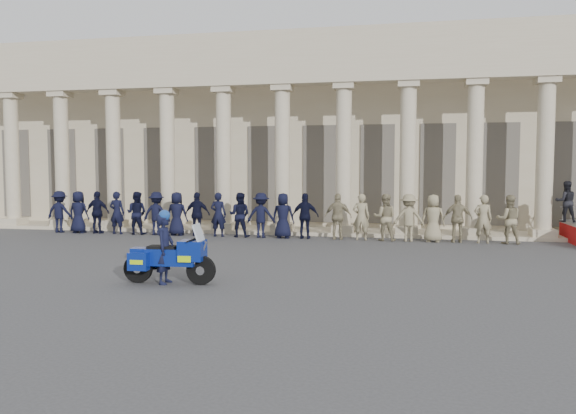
{
  "coord_description": "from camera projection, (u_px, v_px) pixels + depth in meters",
  "views": [
    {
      "loc": [
        3.69,
        -15.33,
        2.83
      ],
      "look_at": [
        0.19,
        1.87,
        1.6
      ],
      "focal_mm": 35.0,
      "sensor_mm": 36.0,
      "label": 1
    }
  ],
  "objects": [
    {
      "name": "ground",
      "position": [
        268.0,
        268.0,
        15.92
      ],
      "size": [
        90.0,
        90.0,
        0.0
      ],
      "primitive_type": "plane",
      "color": "#3B3B3D",
      "rests_on": "ground"
    },
    {
      "name": "building",
      "position": [
        332.0,
        136.0,
        30.01
      ],
      "size": [
        40.0,
        12.5,
        9.0
      ],
      "color": "#B8A98A",
      "rests_on": "ground"
    },
    {
      "name": "officer_rank",
      "position": [
        259.0,
        215.0,
        22.71
      ],
      "size": [
        19.6,
        0.69,
        1.82
      ],
      "color": "black",
      "rests_on": "ground"
    },
    {
      "name": "motorcycle",
      "position": [
        170.0,
        258.0,
        13.66
      ],
      "size": [
        2.32,
        0.96,
        1.49
      ],
      "rotation": [
        0.0,
        0.0,
        0.05
      ],
      "color": "black",
      "rests_on": "ground"
    },
    {
      "name": "rider",
      "position": [
        165.0,
        247.0,
        13.66
      ],
      "size": [
        0.44,
        0.65,
        1.81
      ],
      "rotation": [
        0.0,
        0.0,
        1.62
      ],
      "color": "black",
      "rests_on": "ground"
    }
  ]
}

